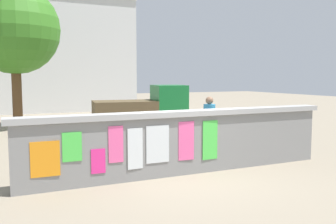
{
  "coord_description": "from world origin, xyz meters",
  "views": [
    {
      "loc": [
        -3.7,
        -7.19,
        2.18
      ],
      "look_at": [
        0.45,
        1.94,
        1.21
      ],
      "focal_mm": 38.83,
      "sensor_mm": 36.0,
      "label": 1
    }
  ],
  "objects_px": {
    "auto_rickshaw_truck": "(145,109)",
    "motorcycle": "(156,134)",
    "bicycle_far": "(60,156)",
    "tree_roadside": "(14,30)",
    "bicycle_near": "(73,140)",
    "person_walking": "(209,119)"
  },
  "relations": [
    {
      "from": "auto_rickshaw_truck",
      "to": "bicycle_far",
      "type": "height_order",
      "value": "auto_rickshaw_truck"
    },
    {
      "from": "bicycle_far",
      "to": "tree_roadside",
      "type": "distance_m",
      "value": 8.72
    },
    {
      "from": "bicycle_near",
      "to": "tree_roadside",
      "type": "bearing_deg",
      "value": 101.91
    },
    {
      "from": "bicycle_far",
      "to": "motorcycle",
      "type": "bearing_deg",
      "value": 25.52
    },
    {
      "from": "bicycle_near",
      "to": "person_walking",
      "type": "distance_m",
      "value": 3.96
    },
    {
      "from": "motorcycle",
      "to": "bicycle_far",
      "type": "bearing_deg",
      "value": -154.48
    },
    {
      "from": "bicycle_near",
      "to": "bicycle_far",
      "type": "distance_m",
      "value": 2.02
    },
    {
      "from": "auto_rickshaw_truck",
      "to": "motorcycle",
      "type": "distance_m",
      "value": 3.54
    },
    {
      "from": "bicycle_near",
      "to": "tree_roadside",
      "type": "height_order",
      "value": "tree_roadside"
    },
    {
      "from": "bicycle_near",
      "to": "bicycle_far",
      "type": "bearing_deg",
      "value": -107.93
    },
    {
      "from": "auto_rickshaw_truck",
      "to": "person_walking",
      "type": "bearing_deg",
      "value": -86.31
    },
    {
      "from": "tree_roadside",
      "to": "auto_rickshaw_truck",
      "type": "bearing_deg",
      "value": -33.58
    },
    {
      "from": "person_walking",
      "to": "bicycle_near",
      "type": "bearing_deg",
      "value": 156.6
    },
    {
      "from": "motorcycle",
      "to": "tree_roadside",
      "type": "height_order",
      "value": "tree_roadside"
    },
    {
      "from": "bicycle_near",
      "to": "bicycle_far",
      "type": "xyz_separation_m",
      "value": [
        -0.62,
        -1.92,
        0.0
      ]
    },
    {
      "from": "tree_roadside",
      "to": "bicycle_near",
      "type": "bearing_deg",
      "value": -78.09
    },
    {
      "from": "auto_rickshaw_truck",
      "to": "bicycle_far",
      "type": "xyz_separation_m",
      "value": [
        -3.92,
        -4.83,
        -0.54
      ]
    },
    {
      "from": "bicycle_near",
      "to": "tree_roadside",
      "type": "xyz_separation_m",
      "value": [
        -1.25,
        5.93,
        3.74
      ]
    },
    {
      "from": "bicycle_near",
      "to": "person_walking",
      "type": "height_order",
      "value": "person_walking"
    },
    {
      "from": "motorcycle",
      "to": "bicycle_near",
      "type": "height_order",
      "value": "bicycle_near"
    },
    {
      "from": "auto_rickshaw_truck",
      "to": "bicycle_near",
      "type": "xyz_separation_m",
      "value": [
        -3.3,
        -2.91,
        -0.54
      ]
    },
    {
      "from": "bicycle_far",
      "to": "person_walking",
      "type": "bearing_deg",
      "value": 4.97
    }
  ]
}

